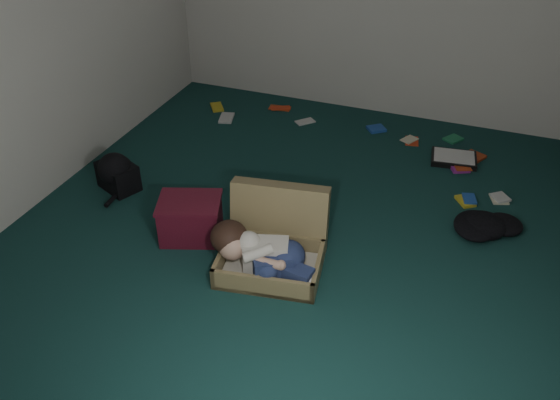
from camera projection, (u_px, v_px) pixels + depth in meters
The scene contains 10 objects.
floor at pixel (287, 228), 4.52m from camera, with size 4.50×4.50×0.00m, color #133835.
wall_front at pixel (65, 292), 2.05m from camera, with size 4.50×4.50×0.00m, color silver.
wall_left at pixel (34, 29), 4.37m from camera, with size 4.50×4.50×0.00m, color silver.
suitcase at pixel (274, 243), 4.12m from camera, with size 0.79×0.78×0.51m.
person at pixel (261, 253), 3.96m from camera, with size 0.77×0.37×0.32m.
maroon_bin at pixel (191, 219), 4.35m from camera, with size 0.54×0.49×0.31m.
backpack at pixel (118, 175), 4.91m from camera, with size 0.42×0.33×0.25m, color black, non-canonical shape.
clothing_pile at pixel (483, 218), 4.50m from camera, with size 0.46×0.38×0.15m, color black, non-canonical shape.
paper_tray at pixel (454, 158), 5.33m from camera, with size 0.43×0.34×0.06m.
book_scatter at pixel (371, 142), 5.63m from camera, with size 3.08×1.33×0.02m.
Camera 1 is at (1.23, -3.40, 2.71)m, focal length 38.00 mm.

